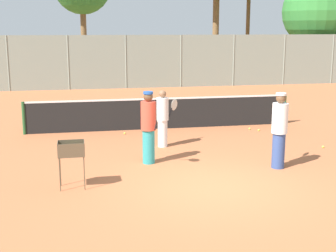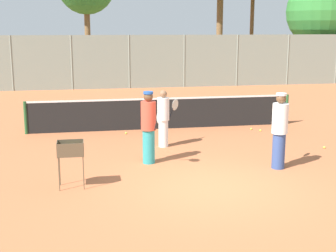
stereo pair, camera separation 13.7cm
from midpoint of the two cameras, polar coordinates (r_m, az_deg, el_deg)
ground_plane at (r=10.22m, az=5.01°, el=-7.55°), size 80.00×80.00×0.00m
tennis_net at (r=15.92m, az=-1.10°, el=1.63°), size 9.11×0.10×1.07m
back_fence at (r=26.80m, az=-5.30°, el=7.79°), size 32.04×0.08×3.00m
tree_0 at (r=33.03m, az=17.68°, el=13.14°), size 4.63×4.63×6.76m
player_white_outfit at (r=13.46m, az=-0.93°, el=1.01°), size 0.75×0.64×1.65m
player_red_cap at (r=11.67m, az=13.11°, el=-0.42°), size 0.59×0.86×1.86m
player_yellow_shirt at (r=11.77m, az=-2.71°, el=-0.07°), size 0.47×0.90×1.84m
ball_cart at (r=10.19m, az=-12.13°, el=-3.19°), size 0.56×0.41×1.02m
tennis_ball_0 at (r=15.94m, az=10.77°, el=-0.49°), size 0.07×0.07×0.07m
tennis_ball_1 at (r=14.17m, az=18.12°, el=-2.43°), size 0.07×0.07×0.07m
tennis_ball_2 at (r=15.27m, az=-5.57°, el=-0.88°), size 0.07×0.07×0.07m
tennis_ball_3 at (r=16.11m, az=9.67°, el=-0.32°), size 0.07×0.07×0.07m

